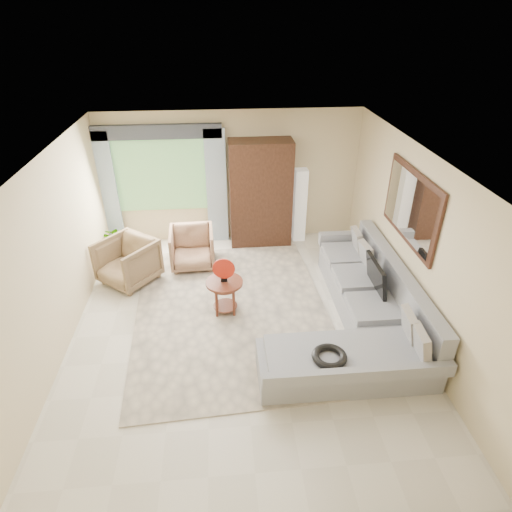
{
  "coord_description": "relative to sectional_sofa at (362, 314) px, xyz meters",
  "views": [
    {
      "loc": [
        -0.23,
        -5.03,
        4.22
      ],
      "look_at": [
        0.25,
        0.35,
        1.05
      ],
      "focal_mm": 30.0,
      "sensor_mm": 36.0,
      "label": 1
    }
  ],
  "objects": [
    {
      "name": "ground",
      "position": [
        -1.78,
        0.18,
        -0.28
      ],
      "size": [
        6.0,
        6.0,
        0.0
      ],
      "primitive_type": "plane",
      "color": "silver",
      "rests_on": "ground"
    },
    {
      "name": "area_rug",
      "position": [
        -1.92,
        0.6,
        -0.27
      ],
      "size": [
        3.22,
        4.16,
        0.02
      ],
      "primitive_type": "cube",
      "rotation": [
        0.0,
        0.0,
        0.06
      ],
      "color": "#C4B39B",
      "rests_on": "ground"
    },
    {
      "name": "sectional_sofa",
      "position": [
        0.0,
        0.0,
        0.0
      ],
      "size": [
        2.3,
        3.46,
        0.9
      ],
      "color": "gray",
      "rests_on": "ground"
    },
    {
      "name": "tv_screen",
      "position": [
        0.27,
        0.35,
        0.44
      ],
      "size": [
        0.14,
        0.74,
        0.48
      ],
      "primitive_type": "cube",
      "rotation": [
        0.0,
        -0.17,
        0.0
      ],
      "color": "black",
      "rests_on": "sectional_sofa"
    },
    {
      "name": "garden_hose",
      "position": [
        -0.78,
        -1.1,
        0.26
      ],
      "size": [
        0.43,
        0.43,
        0.09
      ],
      "primitive_type": "torus",
      "color": "black",
      "rests_on": "sectional_sofa"
    },
    {
      "name": "coffee_table",
      "position": [
        -2.01,
        0.61,
        0.02
      ],
      "size": [
        0.57,
        0.57,
        0.57
      ],
      "rotation": [
        0.0,
        0.0,
        0.1
      ],
      "color": "#4F2315",
      "rests_on": "ground"
    },
    {
      "name": "red_disc",
      "position": [
        -2.01,
        0.61,
        0.52
      ],
      "size": [
        0.34,
        0.08,
        0.34
      ],
      "primitive_type": "cylinder",
      "rotation": [
        1.57,
        0.0,
        -0.15
      ],
      "color": "red",
      "rests_on": "coffee_table"
    },
    {
      "name": "armchair_left",
      "position": [
        -3.67,
        1.64,
        0.12
      ],
      "size": [
        1.21,
        1.22,
        0.8
      ],
      "primitive_type": "imported",
      "rotation": [
        0.0,
        0.0,
        -0.68
      ],
      "color": "olive",
      "rests_on": "ground"
    },
    {
      "name": "armchair_right",
      "position": [
        -2.58,
        2.09,
        0.09
      ],
      "size": [
        0.82,
        0.84,
        0.74
      ],
      "primitive_type": "imported",
      "rotation": [
        0.0,
        0.0,
        0.04
      ],
      "color": "#9F7B56",
      "rests_on": "ground"
    },
    {
      "name": "potted_plant",
      "position": [
        -4.12,
        2.72,
        -0.01
      ],
      "size": [
        0.6,
        0.55,
        0.55
      ],
      "primitive_type": "imported",
      "rotation": [
        0.0,
        0.0,
        -0.29
      ],
      "color": "#999999",
      "rests_on": "ground"
    },
    {
      "name": "armoire",
      "position": [
        -1.23,
        2.9,
        0.77
      ],
      "size": [
        1.2,
        0.55,
        2.1
      ],
      "primitive_type": "cube",
      "color": "black",
      "rests_on": "ground"
    },
    {
      "name": "floor_lamp",
      "position": [
        -0.43,
        2.96,
        0.47
      ],
      "size": [
        0.24,
        0.24,
        1.5
      ],
      "primitive_type": "cube",
      "color": "silver",
      "rests_on": "ground"
    },
    {
      "name": "window",
      "position": [
        -3.13,
        3.15,
        1.12
      ],
      "size": [
        1.8,
        0.04,
        1.4
      ],
      "primitive_type": "cube",
      "color": "#669E59",
      "rests_on": "wall_back"
    },
    {
      "name": "curtain_left",
      "position": [
        -4.18,
        3.06,
        0.87
      ],
      "size": [
        0.4,
        0.08,
        2.3
      ],
      "primitive_type": "cube",
      "color": "#9EB7CC",
      "rests_on": "ground"
    },
    {
      "name": "curtain_right",
      "position": [
        -2.08,
        3.06,
        0.87
      ],
      "size": [
        0.4,
        0.08,
        2.3
      ],
      "primitive_type": "cube",
      "color": "#9EB7CC",
      "rests_on": "ground"
    },
    {
      "name": "valance",
      "position": [
        -3.13,
        3.08,
        1.97
      ],
      "size": [
        2.4,
        0.12,
        0.26
      ],
      "primitive_type": "cube",
      "color": "#1E232D",
      "rests_on": "wall_back"
    },
    {
      "name": "wall_mirror",
      "position": [
        0.68,
        0.53,
        1.47
      ],
      "size": [
        0.05,
        1.7,
        1.05
      ],
      "color": "black",
      "rests_on": "wall_right"
    }
  ]
}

